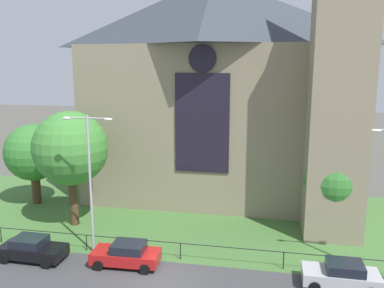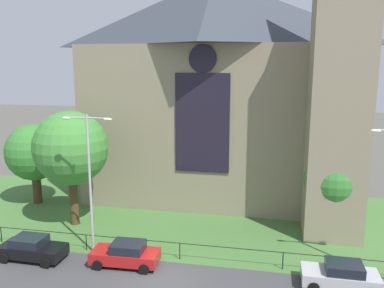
% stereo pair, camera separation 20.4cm
% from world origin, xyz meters
% --- Properties ---
extents(ground, '(160.00, 160.00, 0.00)m').
position_xyz_m(ground, '(0.00, 10.00, 0.00)').
color(ground, '#56544C').
extents(grass_verge, '(120.00, 20.00, 0.01)m').
position_xyz_m(grass_verge, '(0.00, 8.00, 0.00)').
color(grass_verge, '#477538').
rests_on(grass_verge, ground).
extents(church_building, '(23.20, 16.20, 26.00)m').
position_xyz_m(church_building, '(1.30, 16.02, 10.27)').
color(church_building, gray).
rests_on(church_building, ground).
extents(iron_railing, '(26.04, 0.07, 1.13)m').
position_xyz_m(iron_railing, '(0.53, 2.50, 0.96)').
color(iron_railing, black).
rests_on(iron_railing, ground).
extents(tree_left_near, '(5.68, 5.68, 8.96)m').
position_xyz_m(tree_left_near, '(-8.92, 6.59, 6.08)').
color(tree_left_near, '#4C3823').
rests_on(tree_left_near, ground).
extents(tree_right_near, '(4.16, 4.16, 6.25)m').
position_xyz_m(tree_right_near, '(10.49, 8.44, 4.13)').
color(tree_right_near, '#423021').
rests_on(tree_right_near, ground).
extents(tree_left_far, '(5.03, 5.03, 7.21)m').
position_xyz_m(tree_left_far, '(-14.61, 10.50, 4.66)').
color(tree_left_far, '#4C3823').
rests_on(tree_left_far, ground).
extents(streetlamp_near, '(3.37, 0.26, 9.26)m').
position_xyz_m(streetlamp_near, '(-5.42, 2.40, 5.80)').
color(streetlamp_near, '#B2B2B7').
rests_on(streetlamp_near, ground).
extents(parked_car_black, '(4.23, 2.08, 1.51)m').
position_xyz_m(parked_car_black, '(-8.81, 0.62, 0.74)').
color(parked_car_black, black).
rests_on(parked_car_black, ground).
extents(parked_car_red, '(4.26, 2.15, 1.51)m').
position_xyz_m(parked_car_red, '(-2.59, 1.06, 0.74)').
color(parked_car_red, '#B21919').
rests_on(parked_car_red, ground).
extents(parked_car_silver, '(4.20, 2.03, 1.51)m').
position_xyz_m(parked_car_silver, '(10.17, 1.02, 0.74)').
color(parked_car_silver, '#B7B7BC').
rests_on(parked_car_silver, ground).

